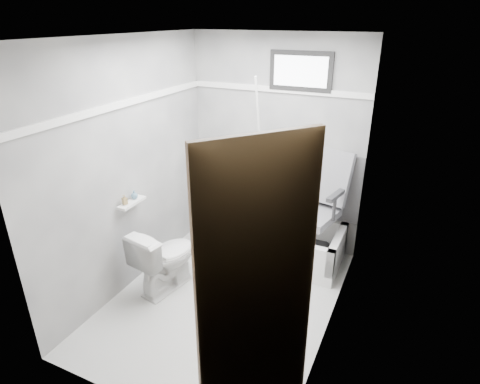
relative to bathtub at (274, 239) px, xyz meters
The scene contains 19 objects.
floor 0.97m from the bathtub, 99.69° to the right, with size 2.60×2.60×0.00m, color silver.
ceiling 2.38m from the bathtub, 99.69° to the right, with size 2.60×2.60×0.00m, color silver.
wall_back 1.07m from the bathtub, 113.23° to the left, with size 2.00×0.02×2.40m, color slate.
wall_front 2.45m from the bathtub, 94.07° to the right, with size 2.00×0.02×2.40m, color slate.
wall_left 1.79m from the bathtub, 141.25° to the right, with size 0.02×2.60×2.40m, color slate.
wall_right 1.60m from the bathtub, 47.87° to the right, with size 0.02×2.60×2.40m, color slate.
bathtub is the anchor object (origin of this frame).
office_chair 0.60m from the bathtub, ahead, with size 0.66×0.66×1.14m, color slate, non-canonical shape.
toilet 1.28m from the bathtub, 127.74° to the right, with size 0.39×0.69×0.68m, color white.
door 2.49m from the bathtub, 69.62° to the right, with size 0.78×0.78×2.00m, color brown, non-canonical shape.
window 1.85m from the bathtub, 75.60° to the left, with size 0.66×0.04×0.40m, color black, non-canonical shape.
backerboard 0.70m from the bathtub, 75.79° to the left, with size 1.50×0.02×0.78m, color #4C4C4F.
trim_back 1.66m from the bathtub, 113.98° to the left, with size 2.00×0.02×0.06m, color white.
trim_left 2.18m from the bathtub, 140.94° to the right, with size 0.02×2.60×0.06m, color white.
pole 0.88m from the bathtub, 150.52° to the left, with size 0.02×0.02×1.95m, color silver.
shelf 1.66m from the bathtub, 136.32° to the right, with size 0.10×0.32×0.03m, color silver.
soap_bottle_a 1.74m from the bathtub, 134.46° to the right, with size 0.04×0.04×0.09m, color olive.
soap_bottle_b 1.65m from the bathtub, 138.28° to the right, with size 0.07×0.07×0.08m, color slate.
faucet 0.60m from the bathtub, 136.54° to the left, with size 0.26×0.10×0.16m, color silver, non-canonical shape.
Camera 1 is at (1.47, -2.81, 2.54)m, focal length 30.00 mm.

